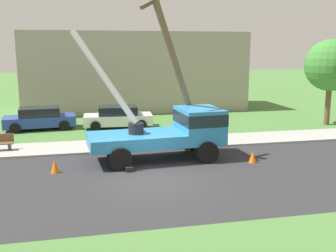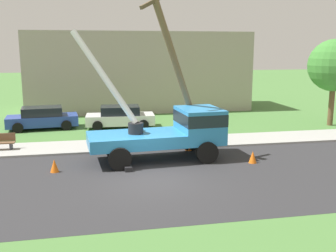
% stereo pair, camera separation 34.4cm
% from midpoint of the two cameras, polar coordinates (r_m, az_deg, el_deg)
% --- Properties ---
extents(ground_plane, '(120.00, 120.00, 0.00)m').
position_cam_midpoint_polar(ground_plane, '(27.46, -6.80, 0.35)').
color(ground_plane, '#477538').
extents(road_asphalt, '(80.00, 8.74, 0.01)m').
position_cam_midpoint_polar(road_asphalt, '(15.92, -2.59, -7.67)').
color(road_asphalt, '#2B2B2D').
rests_on(road_asphalt, ground).
extents(sidewalk_strip, '(80.00, 2.66, 0.10)m').
position_cam_midpoint_polar(sidewalk_strip, '(21.33, -5.17, -2.66)').
color(sidewalk_strip, '#9E9E99').
rests_on(sidewalk_strip, ground).
extents(utility_truck, '(6.92, 3.22, 5.98)m').
position_cam_midpoint_polar(utility_truck, '(18.51, 0.23, -0.45)').
color(utility_truck, '#2D84C6').
rests_on(utility_truck, ground).
extents(leaning_utility_pole, '(3.75, 2.49, 8.32)m').
position_cam_midpoint_polar(leaning_utility_pole, '(19.05, 0.71, 8.49)').
color(leaning_utility_pole, brown).
rests_on(leaning_utility_pole, ground).
extents(traffic_cone_ahead, '(0.36, 0.36, 0.56)m').
position_cam_midpoint_polar(traffic_cone_ahead, '(18.44, 11.61, -4.34)').
color(traffic_cone_ahead, orange).
rests_on(traffic_cone_ahead, ground).
extents(traffic_cone_behind, '(0.36, 0.36, 0.56)m').
position_cam_midpoint_polar(traffic_cone_behind, '(17.33, -16.56, -5.60)').
color(traffic_cone_behind, orange).
rests_on(traffic_cone_behind, ground).
extents(traffic_cone_curbside, '(0.36, 0.36, 0.56)m').
position_cam_midpoint_polar(traffic_cone_curbside, '(20.20, 2.44, -2.74)').
color(traffic_cone_curbside, orange).
rests_on(traffic_cone_curbside, ground).
extents(parked_sedan_blue, '(4.55, 2.29, 1.42)m').
position_cam_midpoint_polar(parked_sedan_blue, '(26.60, -18.38, 1.05)').
color(parked_sedan_blue, '#263F99').
rests_on(parked_sedan_blue, ground).
extents(parked_sedan_white, '(4.49, 2.17, 1.42)m').
position_cam_midpoint_polar(parked_sedan_white, '(26.00, -7.59, 1.31)').
color(parked_sedan_white, silver).
rests_on(parked_sedan_white, ground).
extents(roadside_tree_near, '(3.43, 3.43, 5.73)m').
position_cam_midpoint_polar(roadside_tree_near, '(28.50, 22.14, 8.09)').
color(roadside_tree_near, brown).
rests_on(roadside_tree_near, ground).
extents(lowrise_building_backdrop, '(18.00, 6.00, 6.40)m').
position_cam_midpoint_polar(lowrise_building_backdrop, '(33.78, -5.03, 7.90)').
color(lowrise_building_backdrop, '#A5998C').
rests_on(lowrise_building_backdrop, ground).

